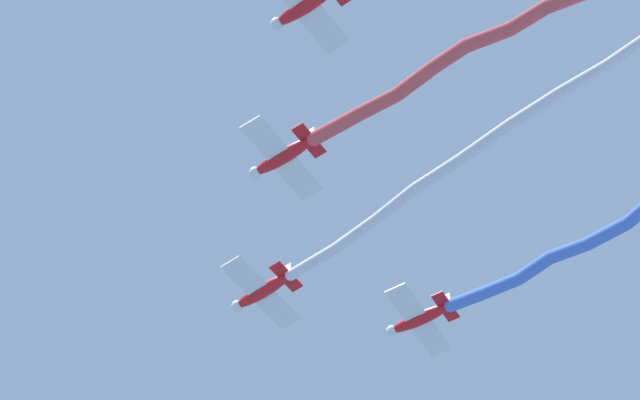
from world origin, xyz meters
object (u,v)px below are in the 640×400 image
object	(u,v)px
airplane_lead	(262,291)
airplane_left_wing	(282,157)
airplane_right_wing	(419,319)
airplane_slot	(306,5)

from	to	relation	value
airplane_lead	airplane_left_wing	world-z (taller)	same
airplane_left_wing	airplane_right_wing	world-z (taller)	airplane_right_wing
airplane_lead	airplane_slot	world-z (taller)	airplane_lead
airplane_left_wing	airplane_lead	bearing A→B (deg)	-46.97
airplane_right_wing	airplane_left_wing	bearing A→B (deg)	86.44
airplane_right_wing	airplane_slot	distance (m)	24.73
airplane_right_wing	airplane_slot	size ratio (longest dim) A/B	1.05
airplane_left_wing	airplane_right_wing	size ratio (longest dim) A/B	0.96
airplane_lead	airplane_left_wing	size ratio (longest dim) A/B	0.98
airplane_left_wing	airplane_right_wing	xyz separation A→B (m)	(-10.52, -11.77, 0.30)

